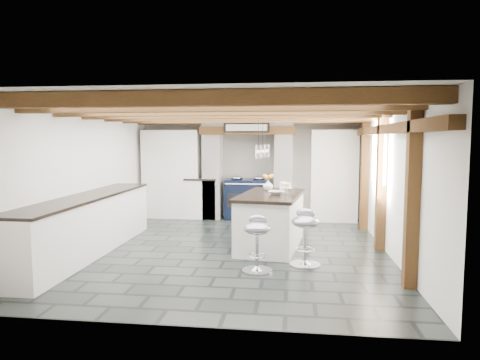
# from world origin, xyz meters

# --- Properties ---
(ground) EXTENTS (6.00, 6.00, 0.00)m
(ground) POSITION_xyz_m (0.00, 0.00, 0.00)
(ground) COLOR black
(ground) RESTS_ON ground
(room_shell) EXTENTS (6.00, 6.03, 6.00)m
(room_shell) POSITION_xyz_m (-0.61, 1.42, 1.07)
(room_shell) COLOR white
(room_shell) RESTS_ON ground
(range_cooker) EXTENTS (1.00, 0.63, 0.99)m
(range_cooker) POSITION_xyz_m (0.00, 2.68, 0.47)
(range_cooker) COLOR black
(range_cooker) RESTS_ON ground
(kitchen_island) EXTENTS (1.19, 1.93, 1.20)m
(kitchen_island) POSITION_xyz_m (0.65, 0.19, 0.46)
(kitchen_island) COLOR white
(kitchen_island) RESTS_ON ground
(bar_stool_near) EXTENTS (0.50, 0.50, 0.82)m
(bar_stool_near) POSITION_xyz_m (1.19, -0.84, 0.51)
(bar_stool_near) COLOR silver
(bar_stool_near) RESTS_ON ground
(bar_stool_far) EXTENTS (0.41, 0.41, 0.77)m
(bar_stool_far) POSITION_xyz_m (0.53, -1.20, 0.48)
(bar_stool_far) COLOR silver
(bar_stool_far) RESTS_ON ground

